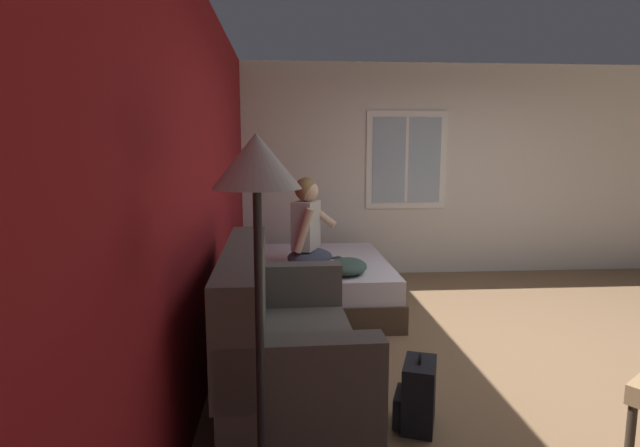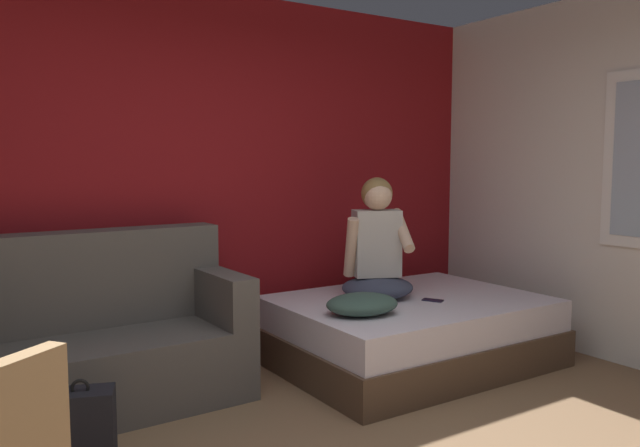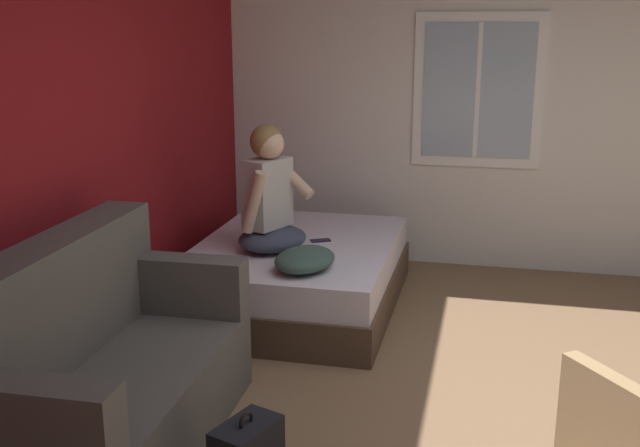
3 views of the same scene
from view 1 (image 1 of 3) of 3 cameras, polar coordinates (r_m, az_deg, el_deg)
ground_plane at (r=4.43m, az=23.29°, el=-13.82°), size 40.00×40.00×0.00m
wall_back_accent at (r=3.68m, az=-13.67°, el=3.86°), size 10.46×0.16×2.70m
wall_side_with_window at (r=6.72m, az=12.91°, el=5.95°), size 0.19×6.39×2.70m
bed at (r=5.29m, az=0.04°, el=-6.77°), size 1.90×1.42×0.48m
couch at (r=3.22m, az=-4.44°, el=-14.15°), size 1.72×0.86×1.04m
person_seated at (r=4.96m, az=-1.38°, el=-0.71°), size 0.65×0.61×0.88m
backpack at (r=3.17m, az=11.05°, el=-18.70°), size 0.34×0.31×0.46m
throw_pillow at (r=4.66m, az=3.14°, el=-4.91°), size 0.55×0.46×0.14m
cell_phone at (r=5.32m, az=1.68°, el=-3.93°), size 0.13×0.16×0.01m
floor_lamp at (r=2.01m, az=-7.19°, el=2.52°), size 0.36×0.36×1.70m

